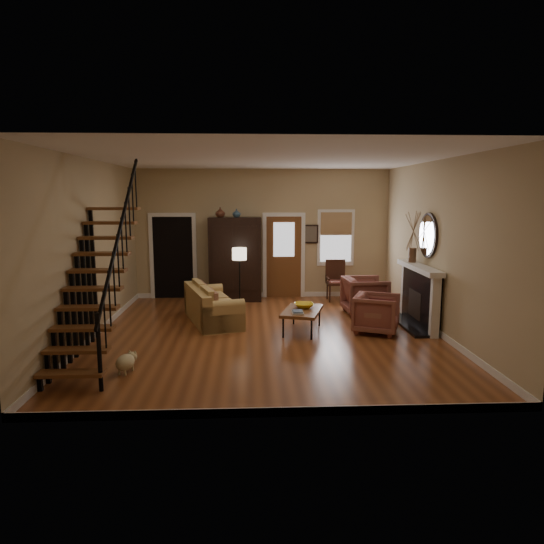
{
  "coord_description": "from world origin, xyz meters",
  "views": [
    {
      "loc": [
        -0.34,
        -8.97,
        2.63
      ],
      "look_at": [
        0.1,
        0.4,
        1.15
      ],
      "focal_mm": 32.0,
      "sensor_mm": 36.0,
      "label": 1
    }
  ],
  "objects_px": {
    "sofa": "(213,305)",
    "coffee_table": "(302,321)",
    "armchair_right": "(365,296)",
    "armoire": "(235,259)",
    "side_chair": "(337,281)",
    "armchair_left": "(377,314)",
    "floor_lamp": "(240,279)"
  },
  "relations": [
    {
      "from": "armchair_left",
      "to": "side_chair",
      "type": "xyz_separation_m",
      "value": [
        -0.26,
        2.91,
        0.13
      ]
    },
    {
      "from": "sofa",
      "to": "armchair_right",
      "type": "relative_size",
      "value": 2.13
    },
    {
      "from": "armchair_left",
      "to": "floor_lamp",
      "type": "bearing_deg",
      "value": 75.4
    },
    {
      "from": "armoire",
      "to": "armchair_right",
      "type": "bearing_deg",
      "value": -28.73
    },
    {
      "from": "coffee_table",
      "to": "sofa",
      "type": "bearing_deg",
      "value": 155.05
    },
    {
      "from": "coffee_table",
      "to": "floor_lamp",
      "type": "distance_m",
      "value": 2.33
    },
    {
      "from": "armchair_left",
      "to": "floor_lamp",
      "type": "height_order",
      "value": "floor_lamp"
    },
    {
      "from": "coffee_table",
      "to": "side_chair",
      "type": "xyz_separation_m",
      "value": [
        1.17,
        2.77,
        0.29
      ]
    },
    {
      "from": "armchair_left",
      "to": "side_chair",
      "type": "relative_size",
      "value": 0.81
    },
    {
      "from": "sofa",
      "to": "coffee_table",
      "type": "relative_size",
      "value": 1.71
    },
    {
      "from": "sofa",
      "to": "side_chair",
      "type": "height_order",
      "value": "side_chair"
    },
    {
      "from": "floor_lamp",
      "to": "armoire",
      "type": "bearing_deg",
      "value": 96.9
    },
    {
      "from": "armchair_right",
      "to": "floor_lamp",
      "type": "xyz_separation_m",
      "value": [
        -2.81,
        0.54,
        0.31
      ]
    },
    {
      "from": "armoire",
      "to": "coffee_table",
      "type": "xyz_separation_m",
      "value": [
        1.38,
        -2.97,
        -0.83
      ]
    },
    {
      "from": "armchair_left",
      "to": "floor_lamp",
      "type": "xyz_separation_m",
      "value": [
        -2.68,
        2.04,
        0.35
      ]
    },
    {
      "from": "armoire",
      "to": "side_chair",
      "type": "height_order",
      "value": "armoire"
    },
    {
      "from": "armchair_left",
      "to": "armchair_right",
      "type": "distance_m",
      "value": 1.5
    },
    {
      "from": "armchair_right",
      "to": "side_chair",
      "type": "xyz_separation_m",
      "value": [
        -0.39,
        1.41,
        0.09
      ]
    },
    {
      "from": "armchair_left",
      "to": "side_chair",
      "type": "bearing_deg",
      "value": 27.77
    },
    {
      "from": "armchair_left",
      "to": "coffee_table",
      "type": "bearing_deg",
      "value": 107.17
    },
    {
      "from": "sofa",
      "to": "coffee_table",
      "type": "bearing_deg",
      "value": -42.41
    },
    {
      "from": "armchair_left",
      "to": "armchair_right",
      "type": "xyz_separation_m",
      "value": [
        0.13,
        1.5,
        0.04
      ]
    },
    {
      "from": "armoire",
      "to": "armchair_right",
      "type": "distance_m",
      "value": 3.41
    },
    {
      "from": "sofa",
      "to": "coffee_table",
      "type": "height_order",
      "value": "sofa"
    },
    {
      "from": "floor_lamp",
      "to": "side_chair",
      "type": "height_order",
      "value": "floor_lamp"
    },
    {
      "from": "armchair_right",
      "to": "armchair_left",
      "type": "bearing_deg",
      "value": 172.12
    },
    {
      "from": "armoire",
      "to": "sofa",
      "type": "height_order",
      "value": "armoire"
    },
    {
      "from": "armoire",
      "to": "coffee_table",
      "type": "bearing_deg",
      "value": -65.1
    },
    {
      "from": "coffee_table",
      "to": "armchair_right",
      "type": "bearing_deg",
      "value": 41.07
    },
    {
      "from": "armchair_right",
      "to": "armoire",
      "type": "bearing_deg",
      "value": 58.29
    },
    {
      "from": "coffee_table",
      "to": "armchair_left",
      "type": "relative_size",
      "value": 1.38
    },
    {
      "from": "sofa",
      "to": "side_chair",
      "type": "bearing_deg",
      "value": 15.61
    }
  ]
}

